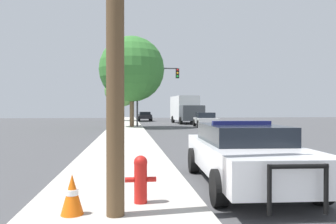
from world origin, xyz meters
The scene contains 11 objects.
ground_plane centered at (0.00, 0.00, 0.00)m, with size 110.00×110.00×0.00m, color #474749.
sidewalk_left centered at (-5.10, 0.00, 0.07)m, with size 3.00×110.00×0.13m.
police_car centered at (-2.27, -0.83, 0.74)m, with size 2.32×5.26×1.46m.
fire_hydrant centered at (-4.69, -2.44, 0.56)m, with size 0.54×0.23×0.81m.
traffic_light centered at (-2.57, 21.85, 4.00)m, with size 3.93×0.35×5.49m.
car_background_distant centered at (-2.55, 38.79, 0.72)m, with size 2.03×4.38×1.31m.
car_background_oncoming centered at (2.43, 22.46, 0.74)m, with size 2.23×4.27×1.39m.
box_truck centered at (1.96, 30.67, 1.71)m, with size 3.02×7.54×3.27m.
tree_sidewalk_mid centered at (-4.56, 21.58, 5.30)m, with size 5.87×5.87×8.12m.
tree_sidewalk_far centered at (-5.81, 36.76, 4.28)m, with size 4.52×4.52×6.42m.
traffic_cone centered at (-5.75, -2.93, 0.44)m, with size 0.35×0.35×0.62m.
Camera 1 is at (-4.90, -8.04, 1.74)m, focal length 35.00 mm.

